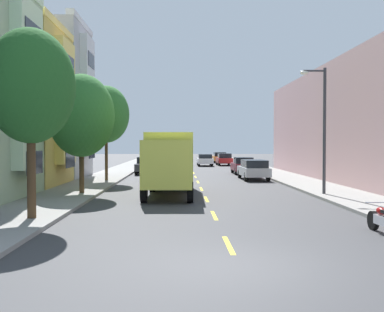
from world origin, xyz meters
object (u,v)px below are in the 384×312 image
at_px(parked_motorcycle, 384,221).
at_px(parked_hatchback_black, 153,161).
at_px(parked_wagon_teal, 154,159).
at_px(parked_wagon_orange, 220,157).
at_px(parked_hatchback_red, 224,159).
at_px(street_lamp, 321,121).
at_px(parked_hatchback_charcoal, 146,166).
at_px(street_tree_nearest, 31,87).
at_px(parked_wagon_silver, 254,169).
at_px(delivery_box_truck, 170,159).
at_px(parked_hatchback_burgundy, 243,166).
at_px(street_tree_second, 81,116).
at_px(street_tree_third, 106,114).
at_px(moving_white_sedan, 205,160).

bearing_deg(parked_motorcycle, parked_hatchback_black, 103.37).
bearing_deg(parked_wagon_teal, parked_motorcycle, -78.09).
bearing_deg(parked_wagon_orange, parked_hatchback_red, -90.87).
height_order(street_lamp, parked_hatchback_charcoal, street_lamp).
xyz_separation_m(street_tree_nearest, parked_wagon_silver, (10.64, 18.02, -3.85)).
xyz_separation_m(delivery_box_truck, parked_hatchback_burgundy, (6.15, 16.32, -1.11)).
relative_size(street_tree_second, parked_motorcycle, 3.01).
relative_size(street_tree_nearest, delivery_box_truck, 0.82).
distance_m(parked_wagon_teal, parked_hatchback_charcoal, 16.34).
distance_m(street_tree_nearest, parked_wagon_silver, 21.28).
bearing_deg(parked_hatchback_black, street_tree_third, -96.28).
height_order(street_tree_nearest, street_tree_second, street_tree_nearest).
relative_size(street_tree_nearest, parked_wagon_silver, 1.38).
height_order(parked_hatchback_black, parked_motorcycle, parked_hatchback_black).
bearing_deg(parked_hatchback_charcoal, parked_hatchback_black, 89.90).
distance_m(parked_hatchback_burgundy, parked_wagon_orange, 23.89).
relative_size(delivery_box_truck, parked_hatchback_burgundy, 1.99).
height_order(street_lamp, parked_wagon_orange, street_lamp).
xyz_separation_m(street_lamp, delivery_box_truck, (-7.74, 1.00, -2.01)).
bearing_deg(parked_wagon_teal, parked_wagon_orange, 39.94).
xyz_separation_m(parked_wagon_silver, parked_wagon_teal, (-8.68, 23.05, 0.00)).
bearing_deg(parked_wagon_silver, parked_motorcycle, -88.57).
relative_size(parked_wagon_orange, parked_wagon_silver, 1.00).
height_order(street_tree_second, moving_white_sedan, street_tree_second).
relative_size(street_lamp, parked_hatchback_burgundy, 1.60).
xyz_separation_m(parked_hatchback_burgundy, parked_hatchback_black, (-8.62, 10.88, 0.00)).
distance_m(delivery_box_truck, parked_motorcycle, 12.69).
height_order(street_tree_third, delivery_box_truck, street_tree_third).
bearing_deg(street_lamp, parked_motorcycle, -96.95).
bearing_deg(parked_hatchback_red, parked_motorcycle, -89.36).
height_order(street_tree_nearest, moving_white_sedan, street_tree_nearest).
relative_size(parked_wagon_silver, parked_motorcycle, 2.30).
bearing_deg(parked_motorcycle, delivery_box_truck, 121.29).
bearing_deg(parked_hatchback_red, moving_white_sedan, -154.70).
bearing_deg(parked_hatchback_black, parked_wagon_orange, 56.34).
bearing_deg(parked_hatchback_burgundy, parked_wagon_silver, -91.00).
height_order(delivery_box_truck, parked_wagon_orange, delivery_box_truck).
height_order(parked_hatchback_red, parked_hatchback_black, same).
bearing_deg(parked_hatchback_red, street_tree_nearest, -104.74).
bearing_deg(parked_wagon_silver, parked_hatchback_red, 89.91).
height_order(street_tree_third, street_lamp, street_tree_third).
height_order(parked_hatchback_black, moving_white_sedan, parked_hatchback_black).
height_order(parked_hatchback_burgundy, moving_white_sedan, parked_hatchback_burgundy).
distance_m(street_tree_second, parked_hatchback_black, 27.69).
bearing_deg(parked_hatchback_burgundy, parked_hatchback_red, 90.28).
bearing_deg(delivery_box_truck, parked_hatchback_charcoal, 98.61).
bearing_deg(parked_hatchback_charcoal, parked_wagon_orange, 69.90).
relative_size(street_tree_second, parked_wagon_teal, 1.30).
bearing_deg(delivery_box_truck, parked_hatchback_red, 79.36).
xyz_separation_m(parked_wagon_teal, moving_white_sedan, (6.24, -1.68, -0.05)).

